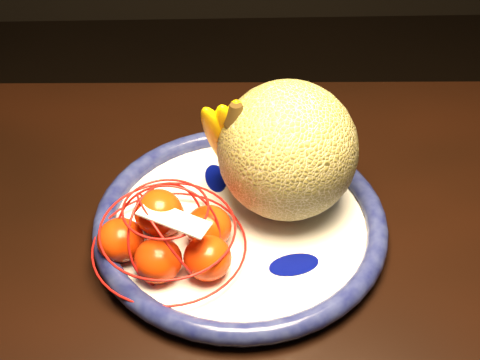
{
  "coord_description": "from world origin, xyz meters",
  "views": [
    {
      "loc": [
        0.1,
        -0.29,
        1.34
      ],
      "look_at": [
        0.11,
        0.26,
        0.86
      ],
      "focal_mm": 50.0,
      "sensor_mm": 36.0,
      "label": 1
    }
  ],
  "objects_px": {
    "fruit_bowl": "(240,223)",
    "cantaloupe": "(288,150)",
    "banana_bunch": "(237,137)",
    "mandarin_bag": "(169,235)"
  },
  "relations": [
    {
      "from": "fruit_bowl",
      "to": "cantaloupe",
      "type": "height_order",
      "value": "cantaloupe"
    },
    {
      "from": "banana_bunch",
      "to": "cantaloupe",
      "type": "bearing_deg",
      "value": -22.8
    },
    {
      "from": "fruit_bowl",
      "to": "banana_bunch",
      "type": "distance_m",
      "value": 0.1
    },
    {
      "from": "fruit_bowl",
      "to": "cantaloupe",
      "type": "xyz_separation_m",
      "value": [
        0.05,
        0.03,
        0.08
      ]
    },
    {
      "from": "fruit_bowl",
      "to": "mandarin_bag",
      "type": "relative_size",
      "value": 1.5
    },
    {
      "from": "cantaloupe",
      "to": "mandarin_bag",
      "type": "height_order",
      "value": "cantaloupe"
    },
    {
      "from": "banana_bunch",
      "to": "mandarin_bag",
      "type": "xyz_separation_m",
      "value": [
        -0.07,
        -0.1,
        -0.05
      ]
    },
    {
      "from": "mandarin_bag",
      "to": "banana_bunch",
      "type": "bearing_deg",
      "value": 54.24
    },
    {
      "from": "banana_bunch",
      "to": "mandarin_bag",
      "type": "height_order",
      "value": "banana_bunch"
    },
    {
      "from": "fruit_bowl",
      "to": "banana_bunch",
      "type": "height_order",
      "value": "banana_bunch"
    }
  ]
}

